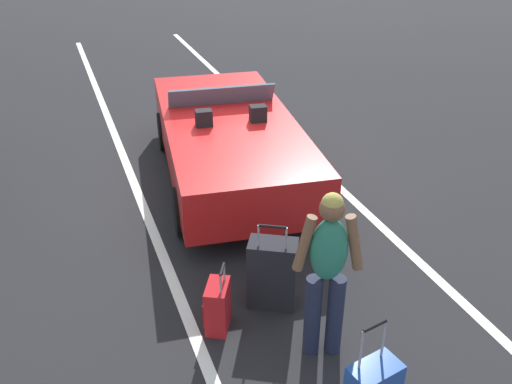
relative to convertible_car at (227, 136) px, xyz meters
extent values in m
plane|color=black|center=(-0.21, 0.03, -0.59)|extent=(80.00, 80.00, 0.00)
cube|color=silver|center=(-0.21, -1.33, -0.59)|extent=(18.00, 0.12, 0.01)
cube|color=silver|center=(-0.21, 1.37, -0.59)|extent=(18.00, 0.12, 0.01)
cube|color=red|center=(-0.21, 0.03, 0.03)|extent=(4.30, 2.30, 0.64)
cube|color=red|center=(1.21, -0.17, -0.08)|extent=(1.53, 1.84, 0.38)
cube|color=slate|center=(0.30, -0.04, 0.50)|extent=(0.39, 1.56, 0.31)
cube|color=black|center=(-0.36, 0.42, 0.46)|extent=(0.19, 0.24, 0.22)
cube|color=black|center=(-0.46, -0.31, 0.46)|extent=(0.19, 0.24, 0.22)
cylinder|color=black|center=(1.16, 0.66, -0.29)|extent=(0.62, 0.30, 0.60)
cylinder|color=black|center=(0.94, -0.95, -0.29)|extent=(0.62, 0.30, 0.60)
cylinder|color=black|center=(-1.36, 1.00, -0.29)|extent=(0.62, 0.30, 0.60)
cylinder|color=black|center=(-1.58, -0.60, -0.29)|extent=(0.62, 0.30, 0.60)
cube|color=black|center=(-2.97, 0.50, -0.22)|extent=(0.48, 0.56, 0.74)
cube|color=black|center=(-2.84, 0.43, -0.27)|extent=(0.21, 0.34, 0.41)
cylinder|color=gray|center=(-2.97, 0.65, 0.27)|extent=(0.03, 0.03, 0.23)
cylinder|color=gray|center=(-3.10, 0.43, 0.27)|extent=(0.03, 0.03, 0.23)
cylinder|color=black|center=(-3.03, 0.54, 0.39)|extent=(0.16, 0.24, 0.03)
sphere|color=black|center=(-2.97, 0.70, -0.57)|extent=(0.04, 0.04, 0.04)
sphere|color=black|center=(-3.14, 0.41, -0.57)|extent=(0.04, 0.04, 0.04)
cylinder|color=gray|center=(-4.49, 0.25, 0.21)|extent=(0.02, 0.02, 0.36)
cylinder|color=gray|center=(-4.54, 0.46, 0.21)|extent=(0.02, 0.02, 0.36)
cylinder|color=black|center=(-4.52, 0.35, 0.39)|extent=(0.07, 0.22, 0.03)
cube|color=red|center=(-3.11, 1.12, -0.34)|extent=(0.39, 0.34, 0.50)
cube|color=maroon|center=(-3.05, 1.22, -0.38)|extent=(0.25, 0.15, 0.28)
cylinder|color=gray|center=(-3.21, 1.12, 0.01)|extent=(0.03, 0.03, 0.19)
cylinder|color=gray|center=(-3.05, 1.03, 0.01)|extent=(0.03, 0.03, 0.19)
cylinder|color=black|center=(-3.13, 1.07, 0.11)|extent=(0.18, 0.11, 0.03)
sphere|color=black|center=(-3.25, 1.11, -0.57)|extent=(0.04, 0.04, 0.04)
sphere|color=black|center=(-3.04, 1.00, -0.57)|extent=(0.04, 0.04, 0.04)
cylinder|color=#1E2338|center=(-3.70, 0.42, -0.18)|extent=(0.19, 0.19, 0.82)
cylinder|color=#1E2338|center=(-3.77, 0.23, -0.18)|extent=(0.19, 0.19, 0.82)
ellipsoid|color=#267259|center=(-3.73, 0.33, 0.53)|extent=(0.31, 0.37, 0.60)
sphere|color=brown|center=(-3.73, 0.33, 0.93)|extent=(0.21, 0.21, 0.21)
sphere|color=tan|center=(-3.73, 0.33, 0.97)|extent=(0.18, 0.18, 0.18)
cylinder|color=brown|center=(-3.66, 0.52, 0.60)|extent=(0.15, 0.21, 0.53)
cylinder|color=brown|center=(-3.80, 0.13, 0.60)|extent=(0.15, 0.21, 0.53)
camera|label=1|loc=(-6.99, 2.22, 3.16)|focal=38.54mm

